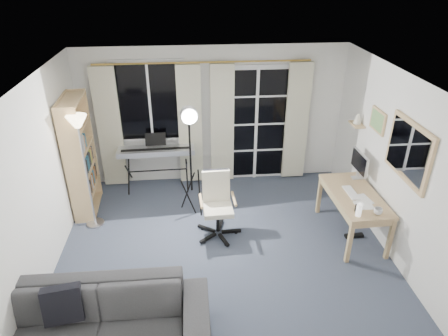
# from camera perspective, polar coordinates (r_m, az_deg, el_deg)

# --- Properties ---
(floor) EXTENTS (4.50, 4.00, 0.02)m
(floor) POSITION_cam_1_polar(r_m,az_deg,el_deg) (5.79, -0.11, -11.04)
(floor) COLOR #363D4E
(floor) RESTS_ON ground
(window) EXTENTS (1.20, 0.08, 1.40)m
(window) POSITION_cam_1_polar(r_m,az_deg,el_deg) (6.83, -10.55, 9.28)
(window) COLOR white
(window) RESTS_ON floor
(french_door) EXTENTS (1.32, 0.09, 2.11)m
(french_door) POSITION_cam_1_polar(r_m,az_deg,el_deg) (7.05, 4.57, 6.17)
(french_door) COLOR white
(french_door) RESTS_ON floor
(curtains) EXTENTS (3.60, 0.07, 2.13)m
(curtains) POSITION_cam_1_polar(r_m,az_deg,el_deg) (6.85, -2.66, 6.18)
(curtains) COLOR gold
(curtains) RESTS_ON floor
(bookshelf) EXTENTS (0.34, 0.88, 1.86)m
(bookshelf) POSITION_cam_1_polar(r_m,az_deg,el_deg) (6.49, -20.06, 1.10)
(bookshelf) COLOR tan
(bookshelf) RESTS_ON floor
(torchiere_lamp) EXTENTS (0.34, 0.34, 1.76)m
(torchiere_lamp) POSITION_cam_1_polar(r_m,az_deg,el_deg) (5.82, -19.85, 3.86)
(torchiere_lamp) COLOR #B2B2B7
(torchiere_lamp) RESTS_ON floor
(keyboard_piano) EXTENTS (1.30, 0.65, 0.94)m
(keyboard_piano) POSITION_cam_1_polar(r_m,az_deg,el_deg) (6.86, -9.66, 2.32)
(keyboard_piano) COLOR black
(keyboard_piano) RESTS_ON floor
(studio_light) EXTENTS (0.34, 0.36, 1.83)m
(studio_light) POSITION_cam_1_polar(r_m,az_deg,el_deg) (5.74, -4.95, 5.66)
(studio_light) COLOR black
(studio_light) RESTS_ON floor
(office_chair) EXTENTS (0.64, 0.66, 0.96)m
(office_chair) POSITION_cam_1_polar(r_m,az_deg,el_deg) (5.74, -1.03, -4.35)
(office_chair) COLOR black
(office_chair) RESTS_ON floor
(desk) EXTENTS (0.67, 1.28, 0.68)m
(desk) POSITION_cam_1_polar(r_m,az_deg,el_deg) (5.96, 18.14, -4.26)
(desk) COLOR #A77A55
(desk) RESTS_ON floor
(monitor) EXTENTS (0.17, 0.49, 0.42)m
(monitor) POSITION_cam_1_polar(r_m,az_deg,el_deg) (6.23, 18.78, 0.69)
(monitor) COLOR silver
(monitor) RESTS_ON desk
(desk_clutter) EXTENTS (0.39, 0.77, 0.86)m
(desk_clutter) POSITION_cam_1_polar(r_m,az_deg,el_deg) (5.81, 18.34, -5.95)
(desk_clutter) COLOR white
(desk_clutter) RESTS_ON desk
(mug) EXTENTS (0.11, 0.09, 0.11)m
(mug) POSITION_cam_1_polar(r_m,az_deg,el_deg) (5.55, 21.18, -5.68)
(mug) COLOR silver
(mug) RESTS_ON desk
(wall_mirror) EXTENTS (0.04, 0.94, 0.74)m
(wall_mirror) POSITION_cam_1_polar(r_m,az_deg,el_deg) (5.31, 24.87, 2.16)
(wall_mirror) COLOR tan
(wall_mirror) RESTS_ON floor
(framed_print) EXTENTS (0.03, 0.42, 0.32)m
(framed_print) POSITION_cam_1_polar(r_m,az_deg,el_deg) (6.03, 21.13, 6.33)
(framed_print) COLOR tan
(framed_print) RESTS_ON floor
(wall_shelf) EXTENTS (0.16, 0.30, 0.18)m
(wall_shelf) POSITION_cam_1_polar(r_m,az_deg,el_deg) (6.49, 18.51, 6.42)
(wall_shelf) COLOR tan
(wall_shelf) RESTS_ON floor
(sofa) EXTENTS (2.29, 0.68, 0.89)m
(sofa) POSITION_cam_1_polar(r_m,az_deg,el_deg) (4.45, -18.00, -19.50)
(sofa) COLOR #2F2F31
(sofa) RESTS_ON floor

